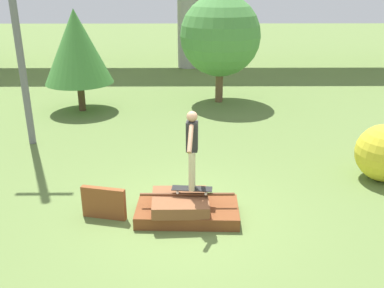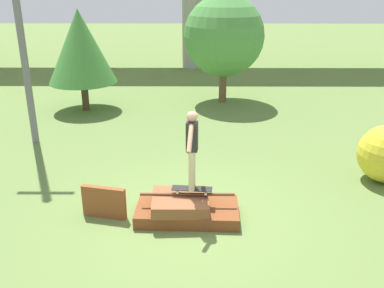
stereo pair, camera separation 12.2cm
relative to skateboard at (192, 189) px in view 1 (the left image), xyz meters
The scene contains 7 objects.
ground_plane 0.64m from the skateboard, 159.60° to the right, with size 80.00×80.00×0.00m, color olive.
scrap_pile 0.45m from the skateboard, 160.31° to the right, with size 2.11×1.15×0.56m.
scrap_plank_loose 1.82m from the skateboard, behind, with size 0.92×0.32×0.68m.
skateboard is the anchor object (origin of this frame).
skater 0.95m from the skateboard, ahead, with size 0.24×1.15×1.62m.
tree_behind_left 8.77m from the skateboard, 117.78° to the left, with size 2.44×2.44×3.64m.
tree_behind_right 9.06m from the skateboard, 82.62° to the left, with size 3.05×3.05×4.09m.
Camera 1 is at (0.03, -7.66, 4.60)m, focal length 40.00 mm.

